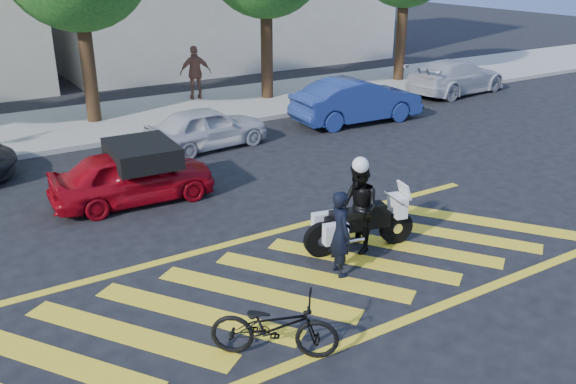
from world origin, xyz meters
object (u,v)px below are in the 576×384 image
bicycle (274,326)px  parked_mid_right (207,127)px  officer_moto (359,208)px  officer_bike (341,233)px  red_convertible (133,176)px  police_motorcycle (358,224)px  parked_far_right (457,77)px  parked_right (357,101)px

bicycle → parked_mid_right: parked_mid_right is taller
officer_moto → parked_mid_right: officer_moto is taller
officer_bike → bicycle: bearing=136.9°
red_convertible → police_motorcycle: bearing=-145.5°
officer_moto → bicycle: bearing=-45.4°
police_motorcycle → bicycle: bearing=-135.5°
police_motorcycle → parked_mid_right: parked_mid_right is taller
officer_bike → parked_far_right: officer_bike is taller
parked_right → police_motorcycle: bearing=145.6°
parked_mid_right → police_motorcycle: bearing=172.4°
officer_bike → parked_right: officer_bike is taller
bicycle → parked_far_right: size_ratio=0.39×
parked_right → parked_mid_right: bearing=93.1°
red_convertible → parked_far_right: parked_far_right is taller
parked_right → parked_far_right: 6.21m
parked_mid_right → parked_far_right: bearing=-88.4°
bicycle → red_convertible: (0.16, 6.53, 0.14)m
police_motorcycle → parked_right: bearing=63.6°
officer_bike → red_convertible: bearing=35.1°
bicycle → police_motorcycle: (2.99, 1.97, 0.06)m
officer_bike → police_motorcycle: 1.04m
red_convertible → parked_far_right: 15.16m
officer_bike → parked_mid_right: (1.12, 7.96, -0.17)m
bicycle → parked_mid_right: (3.28, 9.37, 0.13)m
officer_bike → parked_right: bearing=-25.5°
officer_bike → parked_far_right: (12.56, 9.36, -0.11)m
parked_far_right → police_motorcycle: bearing=120.1°
parked_far_right → parked_mid_right: bearing=90.2°
bicycle → officer_moto: bearing=-19.5°
officer_bike → police_motorcycle: officer_bike is taller
officer_bike → parked_mid_right: bearing=5.8°
police_motorcycle → officer_bike: bearing=-134.7°
officer_moto → parked_far_right: officer_moto is taller
parked_right → bicycle: bearing=140.3°
bicycle → parked_far_right: (14.72, 10.77, 0.19)m
police_motorcycle → red_convertible: bearing=133.0°
bicycle → parked_right: 12.77m
police_motorcycle → officer_moto: bearing=-144.8°
officer_moto → parked_mid_right: 7.41m
bicycle → parked_far_right: bearing=-16.8°
officer_bike → officer_moto: officer_moto is taller
officer_moto → parked_far_right: 14.68m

